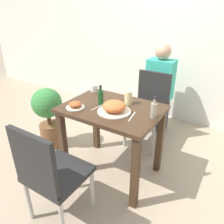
# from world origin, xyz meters

# --- Properties ---
(ground_plane) EXTENTS (16.00, 16.00, 0.00)m
(ground_plane) POSITION_xyz_m (0.00, 0.00, 0.00)
(ground_plane) COLOR tan
(wall_back) EXTENTS (8.00, 0.05, 2.60)m
(wall_back) POSITION_xyz_m (0.00, 1.55, 1.30)
(wall_back) COLOR silver
(wall_back) RESTS_ON ground_plane
(dining_table) EXTENTS (0.89, 0.65, 0.75)m
(dining_table) POSITION_xyz_m (0.00, 0.00, 0.61)
(dining_table) COLOR #3D2819
(dining_table) RESTS_ON ground_plane
(chair_near) EXTENTS (0.42, 0.42, 0.88)m
(chair_near) POSITION_xyz_m (-0.08, -0.73, 0.50)
(chair_near) COLOR black
(chair_near) RESTS_ON ground_plane
(chair_far) EXTENTS (0.42, 0.42, 0.88)m
(chair_far) POSITION_xyz_m (0.07, 0.73, 0.50)
(chair_far) COLOR black
(chair_far) RESTS_ON ground_plane
(food_plate) EXTENTS (0.29, 0.29, 0.10)m
(food_plate) POSITION_xyz_m (0.07, -0.08, 0.79)
(food_plate) COLOR beige
(food_plate) RESTS_ON dining_table
(side_plate) EXTENTS (0.17, 0.17, 0.06)m
(side_plate) POSITION_xyz_m (-0.27, -0.19, 0.78)
(side_plate) COLOR beige
(side_plate) RESTS_ON dining_table
(drink_cup) EXTENTS (0.08, 0.08, 0.07)m
(drink_cup) POSITION_xyz_m (-0.38, 0.25, 0.79)
(drink_cup) COLOR white
(drink_cup) RESTS_ON dining_table
(juice_glass) EXTENTS (0.07, 0.07, 0.13)m
(juice_glass) POSITION_xyz_m (0.09, 0.14, 0.81)
(juice_glass) COLOR beige
(juice_glass) RESTS_ON dining_table
(sauce_bottle) EXTENTS (0.05, 0.05, 0.19)m
(sauce_bottle) POSITION_xyz_m (-0.12, -0.00, 0.82)
(sauce_bottle) COLOR #194C23
(sauce_bottle) RESTS_ON dining_table
(condiment_bottle) EXTENTS (0.05, 0.05, 0.19)m
(condiment_bottle) POSITION_xyz_m (0.40, 0.01, 0.82)
(condiment_bottle) COLOR gray
(condiment_bottle) RESTS_ON dining_table
(fork_utensil) EXTENTS (0.02, 0.16, 0.00)m
(fork_utensil) POSITION_xyz_m (-0.11, -0.08, 0.75)
(fork_utensil) COLOR silver
(fork_utensil) RESTS_ON dining_table
(spoon_utensil) EXTENTS (0.04, 0.17, 0.00)m
(spoon_utensil) POSITION_xyz_m (0.24, -0.08, 0.75)
(spoon_utensil) COLOR silver
(spoon_utensil) RESTS_ON dining_table
(potted_plant_left) EXTENTS (0.35, 0.35, 0.75)m
(potted_plant_left) POSITION_xyz_m (-0.89, 0.01, 0.44)
(potted_plant_left) COLOR brown
(potted_plant_left) RESTS_ON ground_plane
(person_figure) EXTENTS (0.34, 0.22, 1.17)m
(person_figure) POSITION_xyz_m (0.04, 1.13, 0.58)
(person_figure) COLOR #2D3347
(person_figure) RESTS_ON ground_plane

